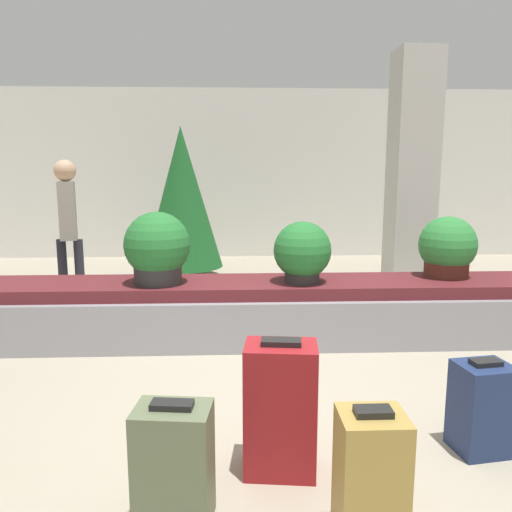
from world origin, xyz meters
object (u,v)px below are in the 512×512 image
object	(u,v)px
suitcase_1	(482,408)
traveler_1	(405,209)
decorated_tree	(182,198)
potted_plant_2	(302,253)
suitcase_0	(174,465)
potted_plant_0	(447,248)
suitcase_3	(280,408)
traveler_0	(68,220)
pillar	(412,176)
suitcase_2	(370,481)
potted_plant_1	(157,249)

from	to	relation	value
suitcase_1	traveler_1	bearing A→B (deg)	68.35
decorated_tree	potted_plant_2	bearing A→B (deg)	-64.29
suitcase_0	traveler_1	distance (m)	6.23
potted_plant_2	suitcase_1	bearing A→B (deg)	-67.99
suitcase_0	potted_plant_0	world-z (taller)	potted_plant_0
suitcase_1	suitcase_3	bearing A→B (deg)	178.78
traveler_0	potted_plant_0	bearing A→B (deg)	62.27
suitcase_3	potted_plant_0	world-z (taller)	potted_plant_0
decorated_tree	potted_plant_0	bearing A→B (deg)	-43.53
suitcase_3	potted_plant_2	xyz separation A→B (m)	(0.41, 2.17, 0.51)
suitcase_3	traveler_0	bearing A→B (deg)	129.47
pillar	suitcase_3	size ratio (longest dim) A/B	4.14
decorated_tree	suitcase_3	bearing A→B (deg)	-78.52
pillar	suitcase_3	bearing A→B (deg)	-117.63
suitcase_2	decorated_tree	size ratio (longest dim) A/B	0.28
suitcase_0	suitcase_1	bearing A→B (deg)	23.80
pillar	potted_plant_2	size ratio (longest dim) A/B	5.36
potted_plant_0	potted_plant_2	size ratio (longest dim) A/B	1.04
potted_plant_1	decorated_tree	world-z (taller)	decorated_tree
suitcase_3	traveler_0	size ratio (longest dim) A/B	0.43
suitcase_0	traveler_1	bearing A→B (deg)	68.22
potted_plant_2	decorated_tree	distance (m)	3.40
suitcase_0	traveler_1	size ratio (longest dim) A/B	0.35
suitcase_3	traveler_1	bearing A→B (deg)	71.12
pillar	suitcase_0	size ratio (longest dim) A/B	5.18
potted_plant_1	traveler_1	bearing A→B (deg)	40.30
suitcase_0	traveler_0	distance (m)	4.24
potted_plant_1	decorated_tree	bearing A→B (deg)	91.29
suitcase_3	potted_plant_2	distance (m)	2.27
suitcase_0	suitcase_3	xyz separation A→B (m)	(0.54, 0.40, 0.08)
suitcase_3	decorated_tree	bearing A→B (deg)	107.88
decorated_tree	traveler_1	bearing A→B (deg)	-2.86
traveler_1	potted_plant_2	bearing A→B (deg)	-139.57
suitcase_3	potted_plant_1	distance (m)	2.46
pillar	suitcase_2	world-z (taller)	pillar
suitcase_2	decorated_tree	world-z (taller)	decorated_tree
decorated_tree	traveler_0	bearing A→B (deg)	-122.73
potted_plant_0	traveler_1	size ratio (longest dim) A/B	0.35
suitcase_1	decorated_tree	bearing A→B (deg)	105.94
traveler_1	decorated_tree	xyz separation A→B (m)	(-3.44, 0.17, 0.18)
suitcase_1	traveler_1	distance (m)	5.09
traveler_0	traveler_1	world-z (taller)	traveler_0
pillar	potted_plant_2	bearing A→B (deg)	-132.68
potted_plant_0	potted_plant_1	distance (m)	2.92
pillar	potted_plant_0	bearing A→B (deg)	-95.96
pillar	traveler_0	size ratio (longest dim) A/B	1.78
potted_plant_0	suitcase_1	bearing A→B (deg)	-107.52
suitcase_3	traveler_1	distance (m)	5.62
suitcase_1	traveler_0	distance (m)	4.81
pillar	suitcase_3	distance (m)	4.68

